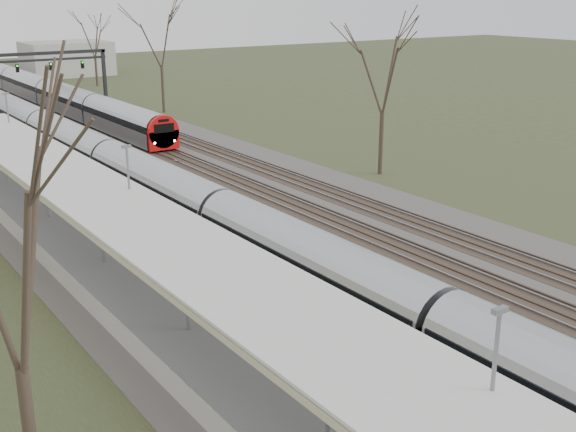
% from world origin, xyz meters
% --- Properties ---
extents(track_bed, '(24.00, 160.00, 0.22)m').
position_xyz_m(track_bed, '(0.26, 55.00, 0.06)').
color(track_bed, '#474442').
rests_on(track_bed, ground).
extents(platform, '(3.50, 69.00, 1.00)m').
position_xyz_m(platform, '(-9.05, 37.50, 0.50)').
color(platform, '#9E9B93').
rests_on(platform, ground).
extents(canopy, '(4.10, 50.00, 3.11)m').
position_xyz_m(canopy, '(-9.05, 32.99, 3.93)').
color(canopy, slate).
rests_on(canopy, platform).
extents(signal_gantry, '(21.00, 0.59, 6.08)m').
position_xyz_m(signal_gantry, '(0.29, 84.99, 4.91)').
color(signal_gantry, black).
rests_on(signal_gantry, ground).
extents(tree_west_near, '(5.00, 5.00, 10.30)m').
position_xyz_m(tree_west_near, '(-16.00, 20.00, 7.29)').
color(tree_west_near, '#2D231C').
rests_on(tree_west_near, ground).
extents(tree_east_far, '(5.00, 5.00, 10.30)m').
position_xyz_m(tree_east_far, '(14.00, 42.00, 7.29)').
color(tree_east_far, '#2D231C').
rests_on(tree_east_far, ground).
extents(train_near, '(2.62, 90.21, 3.05)m').
position_xyz_m(train_near, '(-2.50, 49.88, 1.48)').
color(train_near, '#A8ABB3').
rests_on(train_near, ground).
extents(train_far, '(2.62, 75.21, 3.05)m').
position_xyz_m(train_far, '(4.50, 94.10, 1.48)').
color(train_far, '#A8ABB3').
rests_on(train_far, ground).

